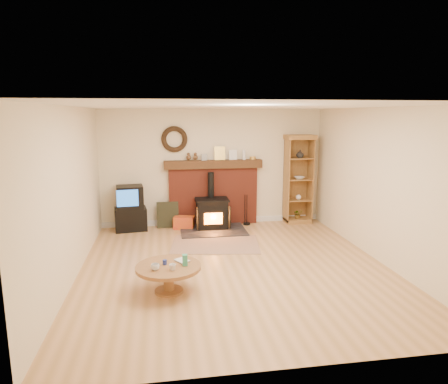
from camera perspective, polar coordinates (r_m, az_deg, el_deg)
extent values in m
plane|color=#AF8049|center=(6.72, 1.49, -10.62)|extent=(5.50, 5.50, 0.00)
cube|color=beige|center=(9.05, -1.62, 3.50)|extent=(5.00, 0.02, 2.60)
cube|color=beige|center=(3.77, 9.21, -7.27)|extent=(5.00, 0.02, 2.60)
cube|color=beige|center=(6.40, -21.03, -0.32)|extent=(0.02, 5.50, 2.60)
cube|color=beige|center=(7.24, 21.40, 0.88)|extent=(0.02, 5.50, 2.60)
cube|color=white|center=(6.25, 1.61, 12.13)|extent=(5.00, 5.50, 0.02)
cube|color=white|center=(9.27, -1.56, -4.13)|extent=(5.00, 0.04, 0.12)
torus|color=black|center=(8.86, -7.10, 7.49)|extent=(0.57, 0.11, 0.57)
cube|color=maroon|center=(9.08, -1.54, -0.63)|extent=(2.00, 0.15, 1.30)
cube|color=#362011|center=(8.93, -1.53, 3.99)|extent=(2.20, 0.22, 0.18)
cube|color=#999999|center=(8.90, -2.83, 4.99)|extent=(0.13, 0.05, 0.14)
cube|color=gold|center=(8.95, -0.61, 5.55)|extent=(0.24, 0.06, 0.30)
cube|color=white|center=(9.00, 1.29, 5.33)|extent=(0.18, 0.05, 0.22)
cylinder|color=white|center=(9.03, 2.88, 5.33)|extent=(0.08, 0.08, 0.22)
cylinder|color=gold|center=(9.08, 4.12, 4.88)|extent=(0.14, 0.14, 0.07)
cube|color=black|center=(8.67, -1.56, -5.51)|extent=(1.40, 1.00, 0.03)
cube|color=black|center=(8.78, -1.74, -3.15)|extent=(0.65, 0.47, 0.61)
cube|color=black|center=(8.71, -1.75, -1.09)|extent=(0.72, 0.51, 0.04)
cylinder|color=black|center=(8.79, -1.89, 1.03)|extent=(0.14, 0.14, 0.56)
cube|color=orange|center=(8.56, -1.53, -3.82)|extent=(0.39, 0.02, 0.24)
cube|color=black|center=(8.58, -3.57, -3.67)|extent=(0.16, 0.21, 0.49)
cube|color=black|center=(8.65, 0.38, -3.52)|extent=(0.16, 0.21, 0.49)
cube|color=brown|center=(7.81, -1.25, -7.45)|extent=(1.82, 1.38, 0.01)
cube|color=black|center=(8.93, -13.17, -3.78)|extent=(0.72, 0.54, 0.49)
cube|color=black|center=(8.82, -13.30, -0.70)|extent=(0.61, 0.53, 0.49)
cube|color=blue|center=(8.58, -13.62, -0.86)|extent=(0.44, 0.07, 0.35)
cube|color=brown|center=(9.53, 10.38, -3.96)|extent=(0.59, 0.43, 0.10)
cube|color=brown|center=(9.52, 10.16, 1.83)|extent=(0.59, 0.02, 1.88)
cube|color=brown|center=(9.24, 8.90, 1.60)|extent=(0.02, 0.43, 1.88)
cube|color=brown|center=(9.43, 12.21, 1.67)|extent=(0.02, 0.43, 1.88)
cube|color=brown|center=(9.23, 10.79, 7.72)|extent=(0.65, 0.47, 0.10)
cube|color=brown|center=(9.41, 10.48, -1.09)|extent=(0.55, 0.39, 0.02)
cube|color=brown|center=(9.33, 10.58, 1.82)|extent=(0.55, 0.39, 0.02)
cube|color=brown|center=(9.26, 10.68, 4.77)|extent=(0.55, 0.39, 0.02)
imported|color=white|center=(9.21, 10.81, 5.37)|extent=(0.18, 0.18, 0.18)
imported|color=white|center=(9.28, 10.69, 2.00)|extent=(0.23, 0.23, 0.06)
sphere|color=white|center=(9.35, 10.59, -0.73)|extent=(0.12, 0.12, 0.12)
imported|color=#389876|center=(9.44, 10.51, -3.08)|extent=(0.20, 0.18, 0.23)
cube|color=orange|center=(8.87, -5.73, -4.37)|extent=(0.49, 0.37, 0.27)
cube|color=black|center=(8.97, -8.04, -3.24)|extent=(0.48, 0.13, 0.58)
cylinder|color=black|center=(9.18, 3.27, -4.55)|extent=(0.16, 0.16, 0.04)
cylinder|color=black|center=(9.09, 2.98, -2.56)|extent=(0.02, 0.02, 0.70)
cylinder|color=black|center=(9.10, 3.29, -2.55)|extent=(0.02, 0.02, 0.70)
cylinder|color=brown|center=(5.89, -7.86, -13.80)|extent=(0.41, 0.41, 0.03)
cylinder|color=brown|center=(5.82, -7.91, -12.28)|extent=(0.15, 0.15, 0.32)
cylinder|color=brown|center=(5.75, -7.95, -10.59)|extent=(0.92, 0.92, 0.05)
imported|color=white|center=(5.59, -9.80, -10.53)|extent=(0.11, 0.11, 0.09)
imported|color=white|center=(5.56, -7.36, -10.61)|extent=(0.09, 0.09, 0.09)
imported|color=#4C331E|center=(5.83, -6.65, -9.88)|extent=(0.15, 0.21, 0.02)
cylinder|color=navy|center=(5.77, -8.47, -9.89)|extent=(0.06, 0.06, 0.07)
cube|color=#389876|center=(5.69, -5.60, -9.65)|extent=(0.07, 0.07, 0.16)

